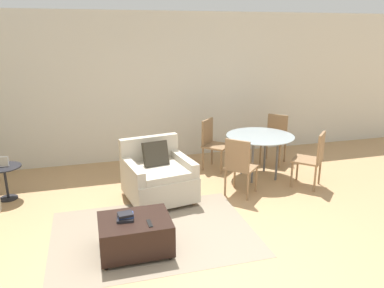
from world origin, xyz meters
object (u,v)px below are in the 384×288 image
Objects in this scene: picture_frame at (3,162)px; book_stack at (125,216)px; dining_chair_near_right at (313,156)px; dining_chair_far_right at (275,136)px; side_table at (5,176)px; tv_remote_primary at (150,223)px; dining_table at (260,140)px; dining_chair_far_left at (212,141)px; armchair at (158,177)px; dining_chair_near_left at (239,163)px; ottoman at (135,234)px.

book_stack is at bearing -50.59° from picture_frame.
dining_chair_near_right and dining_chair_far_right have the same top height.
picture_frame is (0.00, -0.00, 0.22)m from side_table.
tv_remote_primary is 3.74m from dining_chair_far_right.
dining_chair_near_right is (2.80, 1.23, 0.11)m from tv_remote_primary.
dining_table is 0.89m from dining_chair_far_left.
book_stack is 0.22× the size of dining_chair_far_right.
tv_remote_primary is (0.24, -0.17, -0.03)m from book_stack.
dining_chair_near_right reaches higher than armchair.
armchair is 1.22m from dining_chair_near_left.
dining_chair_far_left is (-1.25, 1.25, 0.00)m from dining_chair_near_right.
picture_frame reaches higher than side_table.
side_table is at bearing 130.76° from ottoman.
armchair is at bearing 75.81° from tv_remote_primary.
dining_table is 1.25× the size of dining_chair_far_right.
dining_chair_near_left is 1.00× the size of dining_chair_far_right.
dining_chair_near_right reaches higher than picture_frame.
picture_frame is 3.37m from dining_chair_far_left.
dining_chair_near_left and dining_chair_near_right have the same top height.
book_stack is at bearing -127.92° from dining_chair_far_left.
dining_chair_near_right reaches higher than tv_remote_primary.
side_table is 3.37m from dining_chair_far_left.
book_stack is 2.95m from dining_table.
dining_chair_far_left is at bearing 135.00° from dining_chair_near_right.
dining_chair_far_left reaches higher than ottoman.
armchair is 5.32× the size of book_stack.
armchair is 1.88m from dining_table.
armchair is 2.08× the size of side_table.
dining_chair_far_right is (1.25, 0.00, 0.00)m from dining_chair_far_left.
ottoman is 5.06× the size of picture_frame.
side_table reaches higher than ottoman.
dining_chair_near_left is at bearing 180.00° from dining_chair_near_right.
dining_chair_near_left is 1.25m from dining_chair_near_right.
picture_frame is (-1.79, 2.05, 0.18)m from tv_remote_primary.
side_table is at bearing 169.79° from dining_chair_near_right.
side_table is 0.57× the size of dining_chair_near_left.
dining_chair_far_right is (0.00, 1.25, 0.00)m from dining_chair_near_right.
tv_remote_primary is (-0.37, -1.46, 0.06)m from armchair.
dining_chair_far_left is at bearing 57.86° from tv_remote_primary.
dining_table is at bearing -2.92° from side_table.
armchair is 6.35× the size of tv_remote_primary.
ottoman is at bearing -141.71° from dining_chair_far_right.
dining_chair_near_right reaches higher than side_table.
dining_chair_near_left is 1.25m from dining_chair_far_left.
ottoman is 4.72× the size of tv_remote_primary.
tv_remote_primary is 0.15× the size of dining_table.
dining_chair_far_right reaches higher than picture_frame.
dining_chair_far_right is (2.80, 2.47, 0.11)m from tv_remote_primary.
tv_remote_primary is 0.19× the size of dining_chair_far_right.
book_stack is at bearing -160.86° from dining_chair_near_right.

